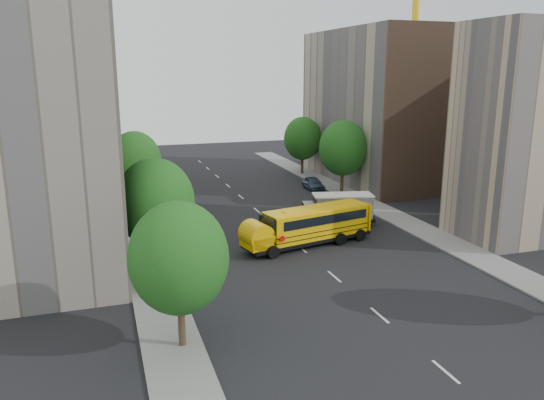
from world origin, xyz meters
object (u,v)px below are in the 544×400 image
parked_car_2 (147,187)px  street_tree_4 (343,148)px  parked_car_4 (313,183)px  street_tree_0 (179,258)px  street_tree_5 (303,138)px  parked_car_0 (185,272)px  parked_car_1 (153,204)px  street_tree_2 (135,161)px  safari_truck (338,209)px  school_bus (307,225)px  street_tree_1 (155,203)px

parked_car_2 → street_tree_4: bearing=164.0°
parked_car_4 → street_tree_0: bearing=-119.5°
parked_car_4 → street_tree_5: bearing=79.6°
parked_car_0 → parked_car_1: (-0.08, 18.69, -0.01)m
parked_car_0 → parked_car_1: parked_car_0 is taller
street_tree_2 → street_tree_4: bearing=0.0°
street_tree_2 → safari_truck: 19.97m
parked_car_1 → parked_car_4: (18.40, 4.04, 0.02)m
parked_car_1 → parked_car_2: bearing=-86.6°
street_tree_2 → parked_car_1: (1.40, -1.16, -4.12)m
street_tree_4 → parked_car_4: 5.66m
safari_truck → parked_car_1: safari_truck is taller
street_tree_4 → safari_truck: size_ratio=1.19×
street_tree_4 → parked_car_1: 21.09m
safari_truck → parked_car_1: 17.89m
street_tree_4 → school_bus: bearing=-123.8°
street_tree_4 → parked_car_0: size_ratio=1.91×
street_tree_0 → parked_car_2: street_tree_0 is taller
street_tree_2 → parked_car_2: bearing=77.8°
street_tree_5 → parked_car_2: (-20.49, -5.04, -4.00)m
school_bus → parked_car_2: size_ratio=2.16×
street_tree_1 → street_tree_5: street_tree_1 is taller
street_tree_0 → street_tree_5: 45.65m
school_bus → street_tree_2: bearing=114.7°
street_tree_2 → parked_car_1: size_ratio=1.79×
safari_truck → street_tree_0: bearing=-120.8°
street_tree_2 → parked_car_4: 20.42m
street_tree_5 → safari_truck: 23.85m
street_tree_2 → parked_car_1: bearing=-39.6°
street_tree_2 → street_tree_0: bearing=-90.0°
parked_car_0 → parked_car_2: size_ratio=0.84×
parked_car_1 → street_tree_1: bearing=89.3°
street_tree_4 → school_bus: size_ratio=0.74×
street_tree_2 → street_tree_5: 25.06m
street_tree_1 → street_tree_0: bearing=-90.0°
street_tree_1 → street_tree_5: size_ratio=1.05×
street_tree_4 → parked_car_0: street_tree_4 is taller
street_tree_1 → parked_car_4: (19.80, 20.88, -4.22)m
street_tree_5 → school_bus: size_ratio=0.69×
street_tree_4 → parked_car_4: street_tree_4 is taller
street_tree_4 → parked_car_2: bearing=161.3°
street_tree_4 → parked_car_0: 28.88m
street_tree_1 → street_tree_5: bearing=53.7°
parked_car_0 → parked_car_4: size_ratio=0.99×
street_tree_5 → parked_car_2: bearing=-166.2°
street_tree_1 → safari_truck: (16.36, 7.05, -3.49)m
street_tree_1 → parked_car_2: 25.36m
street_tree_2 → safari_truck: bearing=-33.8°
parked_car_1 → school_bus: bearing=130.0°
street_tree_2 → parked_car_0: street_tree_2 is taller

